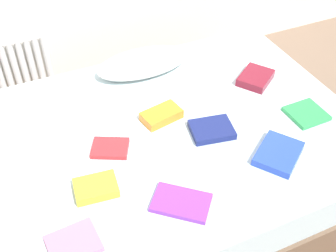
# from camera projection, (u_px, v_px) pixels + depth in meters

# --- Properties ---
(ground_plane) EXTENTS (8.00, 8.00, 0.00)m
(ground_plane) POSITION_uv_depth(u_px,v_px,m) (171.00, 190.00, 2.55)
(ground_plane) COLOR #7F6651
(bed) EXTENTS (2.00, 1.50, 0.50)m
(bed) POSITION_uv_depth(u_px,v_px,m) (172.00, 162.00, 2.39)
(bed) COLOR brown
(bed) RESTS_ON ground
(radiator) EXTENTS (0.55, 0.04, 0.45)m
(radiator) POSITION_uv_depth(u_px,v_px,m) (11.00, 68.00, 2.94)
(radiator) COLOR white
(radiator) RESTS_ON ground
(pillow) EXTENTS (0.58, 0.28, 0.11)m
(pillow) POSITION_uv_depth(u_px,v_px,m) (143.00, 63.00, 2.57)
(pillow) COLOR white
(pillow) RESTS_ON bed
(textbook_maroon) EXTENTS (0.27, 0.26, 0.05)m
(textbook_maroon) POSITION_uv_depth(u_px,v_px,m) (256.00, 78.00, 2.51)
(textbook_maroon) COLOR maroon
(textbook_maroon) RESTS_ON bed
(textbook_purple) EXTENTS (0.29, 0.28, 0.02)m
(textbook_purple) POSITION_uv_depth(u_px,v_px,m) (181.00, 203.00, 1.85)
(textbook_purple) COLOR purple
(textbook_purple) RESTS_ON bed
(textbook_green) EXTENTS (0.20, 0.19, 0.02)m
(textbook_green) POSITION_uv_depth(u_px,v_px,m) (306.00, 114.00, 2.29)
(textbook_green) COLOR green
(textbook_green) RESTS_ON bed
(textbook_red) EXTENTS (0.22, 0.20, 0.02)m
(textbook_red) POSITION_uv_depth(u_px,v_px,m) (110.00, 148.00, 2.10)
(textbook_red) COLOR red
(textbook_red) RESTS_ON bed
(textbook_navy) EXTENTS (0.24, 0.21, 0.04)m
(textbook_navy) POSITION_uv_depth(u_px,v_px,m) (212.00, 130.00, 2.19)
(textbook_navy) COLOR navy
(textbook_navy) RESTS_ON bed
(textbook_yellow) EXTENTS (0.21, 0.16, 0.04)m
(textbook_yellow) POSITION_uv_depth(u_px,v_px,m) (96.00, 188.00, 1.90)
(textbook_yellow) COLOR yellow
(textbook_yellow) RESTS_ON bed
(textbook_blue) EXTENTS (0.31, 0.29, 0.04)m
(textbook_blue) POSITION_uv_depth(u_px,v_px,m) (278.00, 154.00, 2.06)
(textbook_blue) COLOR #2847B7
(textbook_blue) RESTS_ON bed
(textbook_white) EXTENTS (0.24, 0.23, 0.03)m
(textbook_white) POSITION_uv_depth(u_px,v_px,m) (29.00, 143.00, 2.12)
(textbook_white) COLOR white
(textbook_white) RESTS_ON bed
(textbook_pink) EXTENTS (0.21, 0.18, 0.02)m
(textbook_pink) POSITION_uv_depth(u_px,v_px,m) (74.00, 244.00, 1.70)
(textbook_pink) COLOR pink
(textbook_pink) RESTS_ON bed
(textbook_orange) EXTENTS (0.23, 0.16, 0.05)m
(textbook_orange) POSITION_uv_depth(u_px,v_px,m) (161.00, 115.00, 2.26)
(textbook_orange) COLOR orange
(textbook_orange) RESTS_ON bed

